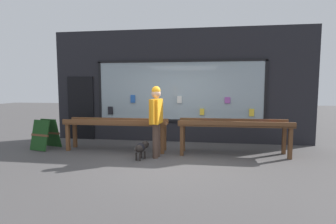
# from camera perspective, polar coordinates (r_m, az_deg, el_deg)

# --- Properties ---
(ground_plane) EXTENTS (40.00, 40.00, 0.00)m
(ground_plane) POSITION_cam_1_polar(r_m,az_deg,el_deg) (6.29, -0.00, -10.80)
(ground_plane) COLOR #474444
(shopfront_facade) EXTENTS (8.24, 0.29, 3.57)m
(shopfront_facade) POSITION_cam_1_polar(r_m,az_deg,el_deg) (8.41, 2.16, 5.54)
(shopfront_facade) COLOR black
(shopfront_facade) RESTS_ON ground_plane
(display_table_left) EXTENTS (2.86, 0.60, 0.88)m
(display_table_left) POSITION_cam_1_polar(r_m,az_deg,el_deg) (7.39, -11.22, -2.81)
(display_table_left) COLOR brown
(display_table_left) RESTS_ON ground_plane
(display_table_right) EXTENTS (2.86, 0.70, 0.91)m
(display_table_right) POSITION_cam_1_polar(r_m,az_deg,el_deg) (6.99, 14.13, -3.08)
(display_table_right) COLOR brown
(display_table_right) RESTS_ON ground_plane
(person_browsing) EXTENTS (0.27, 0.69, 1.78)m
(person_browsing) POSITION_cam_1_polar(r_m,az_deg,el_deg) (6.50, -2.59, -0.74)
(person_browsing) COLOR #4C382D
(person_browsing) RESTS_ON ground_plane
(small_dog) EXTENTS (0.32, 0.55, 0.42)m
(small_dog) POSITION_cam_1_polar(r_m,az_deg,el_deg) (6.47, -5.81, -7.70)
(small_dog) COLOR black
(small_dog) RESTS_ON ground_plane
(sandwich_board_sign) EXTENTS (0.69, 0.74, 0.83)m
(sandwich_board_sign) POSITION_cam_1_polar(r_m,az_deg,el_deg) (8.25, -25.08, -4.36)
(sandwich_board_sign) COLOR #193F19
(sandwich_board_sign) RESTS_ON ground_plane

